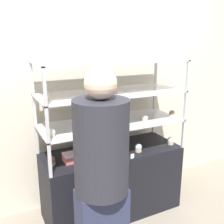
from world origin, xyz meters
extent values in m
plane|color=gray|center=(0.00, 0.00, 0.00)|extent=(20.00, 20.00, 0.00)
cube|color=beige|center=(0.00, 0.41, 1.30)|extent=(8.00, 0.05, 2.60)
cube|color=black|center=(0.00, 0.00, 0.34)|extent=(1.37, 0.54, 0.68)
cube|color=#B7B7BC|center=(-0.67, 0.26, 0.83)|extent=(0.02, 0.02, 0.29)
cube|color=#B7B7BC|center=(0.67, 0.26, 0.83)|extent=(0.02, 0.02, 0.29)
cube|color=#B7B7BC|center=(-0.67, -0.26, 0.83)|extent=(0.02, 0.02, 0.29)
cube|color=#B7B7BC|center=(0.67, -0.26, 0.83)|extent=(0.02, 0.02, 0.29)
cube|color=silver|center=(0.00, 0.00, 0.97)|extent=(1.37, 0.54, 0.01)
cube|color=#B7B7BC|center=(-0.67, 0.26, 1.12)|extent=(0.02, 0.02, 0.29)
cube|color=#B7B7BC|center=(0.67, 0.26, 1.12)|extent=(0.02, 0.02, 0.29)
cube|color=#B7B7BC|center=(-0.67, -0.26, 1.12)|extent=(0.02, 0.02, 0.29)
cube|color=#B7B7BC|center=(0.67, -0.26, 1.12)|extent=(0.02, 0.02, 0.29)
cube|color=silver|center=(0.00, 0.00, 1.26)|extent=(1.37, 0.54, 0.01)
cube|color=#B7B7BC|center=(-0.67, 0.26, 1.41)|extent=(0.02, 0.02, 0.29)
cube|color=#B7B7BC|center=(0.67, 0.26, 1.41)|extent=(0.02, 0.02, 0.29)
cube|color=#B7B7BC|center=(-0.67, -0.26, 1.41)|extent=(0.02, 0.02, 0.29)
cube|color=#B7B7BC|center=(0.67, -0.26, 1.41)|extent=(0.02, 0.02, 0.29)
cube|color=silver|center=(0.00, 0.00, 1.55)|extent=(1.37, 0.54, 0.01)
cylinder|color=#DBBC84|center=(0.05, 0.09, 1.02)|extent=(0.16, 0.16, 0.09)
cylinder|color=silver|center=(0.05, 0.09, 1.08)|extent=(0.17, 0.17, 0.02)
cube|color=#C66660|center=(-0.40, -0.05, 0.72)|extent=(0.20, 0.14, 0.06)
cube|color=silver|center=(-0.40, -0.05, 0.75)|extent=(0.21, 0.14, 0.01)
cylinder|color=#CCB28C|center=(-0.61, -0.04, 0.70)|extent=(0.06, 0.06, 0.03)
sphere|color=#8C5B42|center=(-0.61, -0.04, 0.73)|extent=(0.07, 0.07, 0.07)
cylinder|color=beige|center=(-0.19, -0.08, 0.70)|extent=(0.06, 0.06, 0.03)
sphere|color=#F4EAB2|center=(-0.19, -0.08, 0.73)|extent=(0.07, 0.07, 0.07)
cylinder|color=#CCB28C|center=(0.22, -0.14, 0.70)|extent=(0.06, 0.06, 0.03)
sphere|color=silver|center=(0.22, -0.14, 0.73)|extent=(0.07, 0.07, 0.07)
cylinder|color=#CCB28C|center=(0.62, -0.14, 0.70)|extent=(0.06, 0.06, 0.03)
sphere|color=white|center=(0.62, -0.14, 0.73)|extent=(0.07, 0.07, 0.07)
cube|color=white|center=(0.09, -0.25, 0.71)|extent=(0.04, 0.00, 0.04)
cylinder|color=#CCB28C|center=(-0.61, -0.13, 0.99)|extent=(0.05, 0.05, 0.02)
sphere|color=white|center=(-0.61, -0.13, 1.01)|extent=(0.06, 0.06, 0.06)
cylinder|color=#CCB28C|center=(-0.32, -0.07, 0.99)|extent=(0.05, 0.05, 0.02)
sphere|color=silver|center=(-0.32, -0.07, 1.01)|extent=(0.06, 0.06, 0.06)
cylinder|color=#CCB28C|center=(0.30, -0.12, 0.99)|extent=(0.05, 0.05, 0.02)
sphere|color=silver|center=(0.30, -0.12, 1.01)|extent=(0.06, 0.06, 0.06)
cylinder|color=white|center=(0.64, -0.10, 0.99)|extent=(0.05, 0.05, 0.02)
sphere|color=#8C5B42|center=(0.64, -0.10, 1.01)|extent=(0.06, 0.06, 0.06)
cube|color=white|center=(0.18, -0.25, 1.00)|extent=(0.04, 0.00, 0.04)
cylinder|color=#CCB28C|center=(-0.63, -0.08, 1.28)|extent=(0.05, 0.05, 0.02)
sphere|color=#F4EAB2|center=(-0.63, -0.08, 1.30)|extent=(0.05, 0.05, 0.05)
cylinder|color=#CCB28C|center=(0.00, -0.05, 1.28)|extent=(0.05, 0.05, 0.02)
sphere|color=#E5996B|center=(0.00, -0.05, 1.30)|extent=(0.05, 0.05, 0.05)
cylinder|color=white|center=(0.64, -0.14, 1.28)|extent=(0.05, 0.05, 0.02)
sphere|color=silver|center=(0.64, -0.14, 1.30)|extent=(0.05, 0.05, 0.05)
cube|color=white|center=(-0.37, -0.25, 1.29)|extent=(0.04, 0.00, 0.04)
cylinder|color=beige|center=(-0.64, -0.13, 1.57)|extent=(0.05, 0.05, 0.03)
sphere|color=white|center=(-0.64, -0.13, 1.60)|extent=(0.05, 0.05, 0.05)
cylinder|color=white|center=(0.00, -0.14, 1.57)|extent=(0.05, 0.05, 0.03)
sphere|color=white|center=(0.00, -0.14, 1.60)|extent=(0.05, 0.05, 0.05)
cylinder|color=white|center=(0.64, -0.10, 1.57)|extent=(0.05, 0.05, 0.03)
sphere|color=white|center=(0.64, -0.10, 1.60)|extent=(0.05, 0.05, 0.05)
cube|color=white|center=(-0.20, -0.25, 1.58)|extent=(0.04, 0.00, 0.04)
torus|color=#EFE5CC|center=(0.36, 0.01, 1.58)|extent=(0.15, 0.15, 0.04)
cylinder|color=#26262D|center=(-0.42, -0.68, 1.06)|extent=(0.37, 0.37, 0.64)
sphere|color=beige|center=(-0.42, -0.68, 1.48)|extent=(0.21, 0.21, 0.21)
camera|label=1|loc=(-1.08, -2.14, 1.74)|focal=42.00mm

